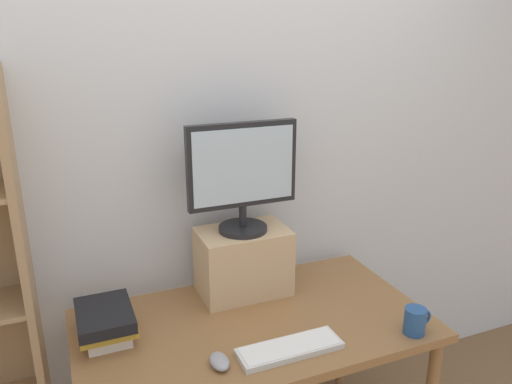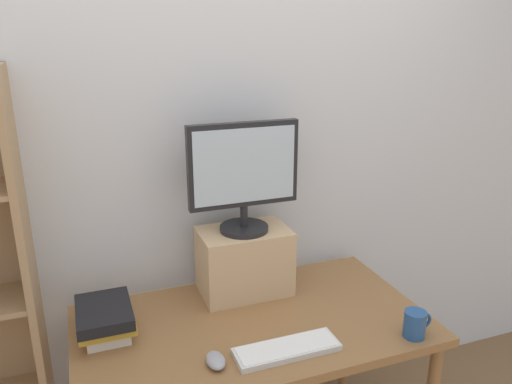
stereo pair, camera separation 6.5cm
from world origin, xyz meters
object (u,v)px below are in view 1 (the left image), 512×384
at_px(keyboard, 290,348).
at_px(book_stack, 106,322).
at_px(riser_box, 243,261).
at_px(computer_monitor, 243,173).
at_px(computer_mouse, 219,361).
at_px(desk, 254,339).
at_px(coffee_mug, 415,321).

xyz_separation_m(keyboard, book_stack, (-0.59, 0.33, 0.05)).
distance_m(riser_box, book_stack, 0.62).
xyz_separation_m(riser_box, computer_monitor, (-0.00, -0.00, 0.40)).
relative_size(keyboard, computer_mouse, 3.68).
xyz_separation_m(computer_monitor, computer_mouse, (-0.26, -0.45, -0.52)).
xyz_separation_m(desk, keyboard, (0.05, -0.23, 0.09)).
relative_size(computer_monitor, keyboard, 1.21).
height_order(keyboard, computer_mouse, computer_mouse).
bearing_deg(book_stack, keyboard, -29.34).
bearing_deg(book_stack, computer_monitor, 12.57).
xyz_separation_m(desk, computer_mouse, (-0.21, -0.21, 0.10)).
bearing_deg(computer_monitor, computer_mouse, -120.25).
bearing_deg(computer_mouse, desk, 44.40).
distance_m(computer_mouse, coffee_mug, 0.75).
bearing_deg(keyboard, book_stack, 150.66).
xyz_separation_m(desk, riser_box, (0.05, 0.24, 0.23)).
relative_size(riser_box, computer_monitor, 0.82).
distance_m(computer_mouse, book_stack, 0.46).
xyz_separation_m(book_stack, coffee_mug, (1.08, -0.41, -0.01)).
xyz_separation_m(desk, coffee_mug, (0.54, -0.30, 0.13)).
bearing_deg(computer_mouse, book_stack, 136.89).
bearing_deg(computer_monitor, book_stack, -167.43).
height_order(computer_monitor, computer_mouse, computer_monitor).
relative_size(computer_monitor, book_stack, 1.75).
bearing_deg(computer_mouse, computer_monitor, 59.75).
height_order(desk, keyboard, keyboard).
bearing_deg(coffee_mug, desk, 150.33).
xyz_separation_m(computer_mouse, coffee_mug, (0.75, -0.10, 0.03)).
height_order(book_stack, coffee_mug, book_stack).
height_order(computer_monitor, coffee_mug, computer_monitor).
bearing_deg(riser_box, book_stack, -167.30).
distance_m(keyboard, computer_mouse, 0.26).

